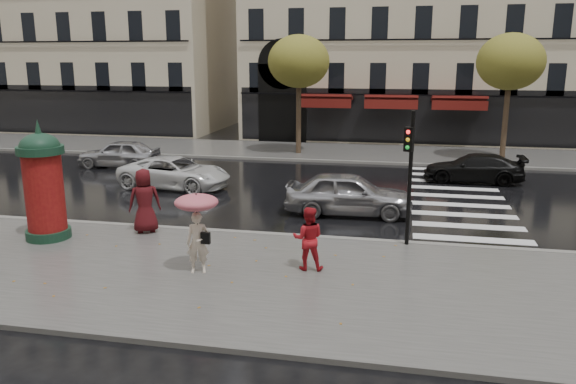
% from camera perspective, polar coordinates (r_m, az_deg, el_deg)
% --- Properties ---
extents(ground, '(160.00, 160.00, 0.00)m').
position_cam_1_polar(ground, '(14.61, -4.09, -8.20)').
color(ground, black).
rests_on(ground, ground).
extents(near_sidewalk, '(90.00, 7.00, 0.12)m').
position_cam_1_polar(near_sidewalk, '(14.14, -4.64, -8.71)').
color(near_sidewalk, '#474744').
rests_on(near_sidewalk, ground).
extents(far_sidewalk, '(90.00, 6.00, 0.12)m').
position_cam_1_polar(far_sidewalk, '(32.71, 4.84, 4.06)').
color(far_sidewalk, '#474744').
rests_on(far_sidewalk, ground).
extents(near_kerb, '(90.00, 0.25, 0.14)m').
position_cam_1_polar(near_kerb, '(17.32, -1.44, -4.41)').
color(near_kerb, slate).
rests_on(near_kerb, ground).
extents(far_kerb, '(90.00, 0.25, 0.14)m').
position_cam_1_polar(far_kerb, '(29.78, 4.16, 3.15)').
color(far_kerb, slate).
rests_on(far_kerb, ground).
extents(zebra_crossing, '(3.60, 11.75, 0.01)m').
position_cam_1_polar(zebra_crossing, '(23.41, 16.79, -0.40)').
color(zebra_crossing, silver).
rests_on(zebra_crossing, ground).
extents(tree_far_left, '(3.40, 3.40, 6.64)m').
position_cam_1_polar(tree_far_left, '(31.58, 1.10, 13.08)').
color(tree_far_left, '#38281C').
rests_on(tree_far_left, ground).
extents(tree_far_right, '(3.40, 3.40, 6.64)m').
position_cam_1_polar(tree_far_right, '(31.51, 21.67, 12.16)').
color(tree_far_right, '#38281C').
rests_on(tree_far_right, ground).
extents(woman_umbrella, '(1.08, 1.08, 2.08)m').
position_cam_1_polar(woman_umbrella, '(14.05, -9.22, -2.81)').
color(woman_umbrella, beige).
rests_on(woman_umbrella, near_sidewalk).
extents(woman_red, '(0.86, 0.70, 1.64)m').
position_cam_1_polar(woman_red, '(14.25, 2.06, -4.73)').
color(woman_red, '#AF151E').
rests_on(woman_red, near_sidewalk).
extents(man_burgundy, '(1.16, 1.02, 1.99)m').
position_cam_1_polar(man_burgundy, '(17.77, -14.36, -0.86)').
color(man_burgundy, '#450D11').
rests_on(man_burgundy, near_sidewalk).
extents(morris_column, '(1.33, 1.33, 3.57)m').
position_cam_1_polar(morris_column, '(17.96, -23.59, 0.91)').
color(morris_column, '#143322').
rests_on(morris_column, near_sidewalk).
extents(traffic_light, '(0.29, 0.38, 3.86)m').
position_cam_1_polar(traffic_light, '(16.06, 12.25, 2.66)').
color(traffic_light, black).
rests_on(traffic_light, near_sidewalk).
extents(car_silver, '(4.52, 2.00, 1.51)m').
position_cam_1_polar(car_silver, '(19.78, 6.17, -0.14)').
color(car_silver, '#9A9A9E').
rests_on(car_silver, ground).
extents(car_white, '(4.97, 2.74, 1.32)m').
position_cam_1_polar(car_white, '(24.22, -11.42, 1.95)').
color(car_white, silver).
rests_on(car_white, ground).
extents(car_black, '(4.35, 1.87, 1.25)m').
position_cam_1_polar(car_black, '(26.22, 18.32, 2.32)').
color(car_black, black).
rests_on(car_black, ground).
extents(car_far_silver, '(4.17, 1.90, 1.39)m').
position_cam_1_polar(car_far_silver, '(29.55, -16.77, 3.76)').
color(car_far_silver, '#A2A1A6').
rests_on(car_far_silver, ground).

